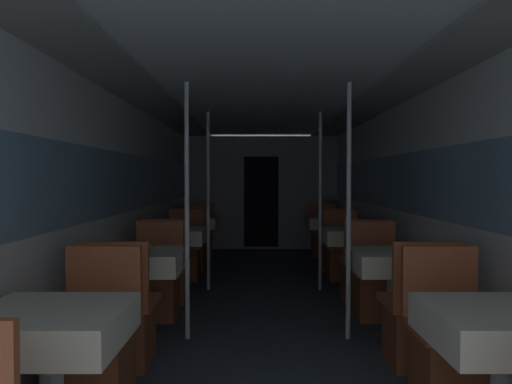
# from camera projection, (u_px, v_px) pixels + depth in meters

# --- Properties ---
(wall_left) EXTENTS (0.05, 10.16, 2.09)m
(wall_left) POSITION_uv_depth(u_px,v_px,m) (127.00, 201.00, 5.19)
(wall_left) COLOR silver
(wall_left) RESTS_ON ground_plane
(wall_right) EXTENTS (0.05, 10.16, 2.09)m
(wall_right) POSITION_uv_depth(u_px,v_px,m) (404.00, 201.00, 5.19)
(wall_right) COLOR silver
(wall_right) RESTS_ON ground_plane
(ceiling_panel) EXTENTS (2.89, 10.16, 0.07)m
(ceiling_panel) POSITION_uv_depth(u_px,v_px,m) (266.00, 99.00, 5.16)
(ceiling_panel) COLOR silver
(ceiling_panel) RESTS_ON wall_left
(bulkhead_far) EXTENTS (2.83, 0.09, 2.09)m
(bulkhead_far) POSITION_uv_depth(u_px,v_px,m) (261.00, 193.00, 9.27)
(bulkhead_far) COLOR gray
(bulkhead_far) RESTS_ON ground_plane
(dining_table_left_0) EXTENTS (0.67, 0.67, 0.72)m
(dining_table_left_0) POSITION_uv_depth(u_px,v_px,m) (51.00, 333.00, 2.27)
(dining_table_left_0) COLOR #4C4C51
(dining_table_left_0) RESTS_ON ground_plane
(chair_left_far_0) EXTENTS (0.46, 0.46, 0.90)m
(chair_left_far_0) POSITION_uv_depth(u_px,v_px,m) (95.00, 356.00, 2.88)
(chair_left_far_0) COLOR brown
(chair_left_far_0) RESTS_ON ground_plane
(dining_table_left_1) EXTENTS (0.67, 0.67, 0.72)m
(dining_table_left_1) POSITION_uv_depth(u_px,v_px,m) (142.00, 264.00, 4.07)
(dining_table_left_1) COLOR #4C4C51
(dining_table_left_1) RESTS_ON ground_plane
(chair_left_near_1) EXTENTS (0.46, 0.46, 0.90)m
(chair_left_near_1) POSITION_uv_depth(u_px,v_px,m) (122.00, 326.00, 3.47)
(chair_left_near_1) COLOR brown
(chair_left_near_1) RESTS_ON ground_plane
(chair_left_far_1) EXTENTS (0.46, 0.46, 0.90)m
(chair_left_far_1) POSITION_uv_depth(u_px,v_px,m) (157.00, 288.00, 4.68)
(chair_left_far_1) COLOR brown
(chair_left_far_1) RESTS_ON ground_plane
(support_pole_left_1) EXTENTS (0.04, 0.04, 2.09)m
(support_pole_left_1) POSITION_uv_depth(u_px,v_px,m) (187.00, 211.00, 4.06)
(support_pole_left_1) COLOR silver
(support_pole_left_1) RESTS_ON ground_plane
(dining_table_left_2) EXTENTS (0.67, 0.67, 0.72)m
(dining_table_left_2) POSITION_uv_depth(u_px,v_px,m) (177.00, 238.00, 5.87)
(dining_table_left_2) COLOR #4C4C51
(dining_table_left_2) RESTS_ON ground_plane
(chair_left_near_2) EXTENTS (0.46, 0.46, 0.90)m
(chair_left_near_2) POSITION_uv_depth(u_px,v_px,m) (168.00, 275.00, 5.27)
(chair_left_near_2) COLOR brown
(chair_left_near_2) RESTS_ON ground_plane
(chair_left_far_2) EXTENTS (0.46, 0.46, 0.90)m
(chair_left_far_2) POSITION_uv_depth(u_px,v_px,m) (185.00, 257.00, 6.48)
(chair_left_far_2) COLOR brown
(chair_left_far_2) RESTS_ON ground_plane
(support_pole_left_2) EXTENTS (0.04, 0.04, 2.09)m
(support_pole_left_2) POSITION_uv_depth(u_px,v_px,m) (209.00, 201.00, 5.86)
(support_pole_left_2) COLOR silver
(support_pole_left_2) RESTS_ON ground_plane
(dining_table_left_3) EXTENTS (0.67, 0.67, 0.72)m
(dining_table_left_3) POSITION_uv_depth(u_px,v_px,m) (196.00, 224.00, 7.67)
(dining_table_left_3) COLOR #4C4C51
(dining_table_left_3) RESTS_ON ground_plane
(chair_left_near_3) EXTENTS (0.46, 0.46, 0.90)m
(chair_left_near_3) POSITION_uv_depth(u_px,v_px,m) (191.00, 251.00, 7.07)
(chair_left_near_3) COLOR brown
(chair_left_near_3) RESTS_ON ground_plane
(chair_left_far_3) EXTENTS (0.46, 0.46, 0.90)m
(chair_left_far_3) POSITION_uv_depth(u_px,v_px,m) (200.00, 240.00, 8.28)
(chair_left_far_3) COLOR brown
(chair_left_far_3) RESTS_ON ground_plane
(dining_table_right_0) EXTENTS (0.67, 0.67, 0.72)m
(dining_table_right_0) POSITION_uv_depth(u_px,v_px,m) (504.00, 333.00, 2.27)
(dining_table_right_0) COLOR #4C4C51
(dining_table_right_0) RESTS_ON ground_plane
(chair_right_far_0) EXTENTS (0.46, 0.46, 0.90)m
(chair_right_far_0) POSITION_uv_depth(u_px,v_px,m) (451.00, 356.00, 2.88)
(chair_right_far_0) COLOR brown
(chair_right_far_0) RESTS_ON ground_plane
(dining_table_right_1) EXTENTS (0.67, 0.67, 0.72)m
(dining_table_right_1) POSITION_uv_depth(u_px,v_px,m) (394.00, 265.00, 4.07)
(dining_table_right_1) COLOR #4C4C51
(dining_table_right_1) RESTS_ON ground_plane
(chair_right_near_1) EXTENTS (0.46, 0.46, 0.90)m
(chair_right_near_1) POSITION_uv_depth(u_px,v_px,m) (418.00, 326.00, 3.47)
(chair_right_near_1) COLOR brown
(chair_right_near_1) RESTS_ON ground_plane
(chair_right_far_1) EXTENTS (0.46, 0.46, 0.90)m
(chair_right_far_1) POSITION_uv_depth(u_px,v_px,m) (376.00, 288.00, 4.68)
(chair_right_far_1) COLOR brown
(chair_right_far_1) RESTS_ON ground_plane
(support_pole_right_1) EXTENTS (0.04, 0.04, 2.09)m
(support_pole_right_1) POSITION_uv_depth(u_px,v_px,m) (349.00, 211.00, 4.06)
(support_pole_right_1) COLOR silver
(support_pole_right_1) RESTS_ON ground_plane
(dining_table_right_2) EXTENTS (0.67, 0.67, 0.72)m
(dining_table_right_2) POSITION_uv_depth(u_px,v_px,m) (352.00, 238.00, 5.87)
(dining_table_right_2) COLOR #4C4C51
(dining_table_right_2) RESTS_ON ground_plane
(chair_right_near_2) EXTENTS (0.46, 0.46, 0.90)m
(chair_right_near_2) POSITION_uv_depth(u_px,v_px,m) (363.00, 275.00, 5.27)
(chair_right_near_2) COLOR brown
(chair_right_near_2) RESTS_ON ground_plane
(chair_right_far_2) EXTENTS (0.46, 0.46, 0.90)m
(chair_right_far_2) POSITION_uv_depth(u_px,v_px,m) (343.00, 257.00, 6.48)
(chair_right_far_2) COLOR brown
(chair_right_far_2) RESTS_ON ground_plane
(support_pole_right_2) EXTENTS (0.04, 0.04, 2.09)m
(support_pole_right_2) POSITION_uv_depth(u_px,v_px,m) (320.00, 201.00, 5.86)
(support_pole_right_2) COLOR silver
(support_pole_right_2) RESTS_ON ground_plane
(dining_table_right_3) EXTENTS (0.67, 0.67, 0.72)m
(dining_table_right_3) POSITION_uv_depth(u_px,v_px,m) (329.00, 224.00, 7.67)
(dining_table_right_3) COLOR #4C4C51
(dining_table_right_3) RESTS_ON ground_plane
(chair_right_near_3) EXTENTS (0.46, 0.46, 0.90)m
(chair_right_near_3) POSITION_uv_depth(u_px,v_px,m) (336.00, 251.00, 7.07)
(chair_right_near_3) COLOR brown
(chair_right_near_3) RESTS_ON ground_plane
(chair_right_far_3) EXTENTS (0.46, 0.46, 0.90)m
(chair_right_far_3) POSITION_uv_depth(u_px,v_px,m) (324.00, 240.00, 8.28)
(chair_right_far_3) COLOR brown
(chair_right_far_3) RESTS_ON ground_plane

